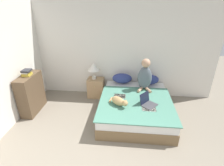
{
  "coord_description": "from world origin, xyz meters",
  "views": [
    {
      "loc": [
        0.33,
        -0.94,
        2.53
      ],
      "look_at": [
        -0.02,
        2.67,
        0.8
      ],
      "focal_mm": 28.0,
      "sensor_mm": 36.0,
      "label": 1
    }
  ],
  "objects_px": {
    "bed": "(135,107)",
    "laptop_open": "(148,103)",
    "pillow_near": "(122,78)",
    "cat_tabby": "(119,101)",
    "pillow_far": "(149,79)",
    "nightstand": "(96,88)",
    "table_lamp": "(94,67)",
    "person_sitting": "(145,76)",
    "bookshelf": "(31,94)",
    "book_stack_top": "(27,73)"
  },
  "relations": [
    {
      "from": "person_sitting",
      "to": "laptop_open",
      "type": "bearing_deg",
      "value": -87.44
    },
    {
      "from": "bed",
      "to": "book_stack_top",
      "type": "xyz_separation_m",
      "value": [
        -2.52,
        -0.06,
        0.8
      ]
    },
    {
      "from": "cat_tabby",
      "to": "nightstand",
      "type": "bearing_deg",
      "value": 162.64
    },
    {
      "from": "pillow_near",
      "to": "book_stack_top",
      "type": "xyz_separation_m",
      "value": [
        -2.16,
        -0.87,
        0.44
      ]
    },
    {
      "from": "pillow_near",
      "to": "laptop_open",
      "type": "relative_size",
      "value": 1.25
    },
    {
      "from": "person_sitting",
      "to": "bookshelf",
      "type": "xyz_separation_m",
      "value": [
        -2.74,
        -0.59,
        -0.34
      ]
    },
    {
      "from": "person_sitting",
      "to": "cat_tabby",
      "type": "xyz_separation_m",
      "value": [
        -0.59,
        -0.84,
        -0.27
      ]
    },
    {
      "from": "bookshelf",
      "to": "pillow_far",
      "type": "bearing_deg",
      "value": 16.97
    },
    {
      "from": "pillow_far",
      "to": "table_lamp",
      "type": "distance_m",
      "value": 1.53
    },
    {
      "from": "bed",
      "to": "laptop_open",
      "type": "height_order",
      "value": "laptop_open"
    },
    {
      "from": "pillow_near",
      "to": "pillow_far",
      "type": "distance_m",
      "value": 0.72
    },
    {
      "from": "cat_tabby",
      "to": "laptop_open",
      "type": "xyz_separation_m",
      "value": [
        0.63,
        0.07,
        -0.04
      ]
    },
    {
      "from": "pillow_near",
      "to": "cat_tabby",
      "type": "distance_m",
      "value": 1.14
    },
    {
      "from": "nightstand",
      "to": "table_lamp",
      "type": "bearing_deg",
      "value": 177.71
    },
    {
      "from": "laptop_open",
      "to": "pillow_near",
      "type": "bearing_deg",
      "value": 69.38
    },
    {
      "from": "table_lamp",
      "to": "bookshelf",
      "type": "xyz_separation_m",
      "value": [
        -1.39,
        -0.87,
        -0.41
      ]
    },
    {
      "from": "bed",
      "to": "cat_tabby",
      "type": "xyz_separation_m",
      "value": [
        -0.37,
        -0.32,
        0.32
      ]
    },
    {
      "from": "cat_tabby",
      "to": "pillow_near",
      "type": "bearing_deg",
      "value": 129.07
    },
    {
      "from": "nightstand",
      "to": "cat_tabby",
      "type": "bearing_deg",
      "value": -57.12
    },
    {
      "from": "person_sitting",
      "to": "bookshelf",
      "type": "bearing_deg",
      "value": -167.93
    },
    {
      "from": "pillow_near",
      "to": "table_lamp",
      "type": "relative_size",
      "value": 1.18
    },
    {
      "from": "nightstand",
      "to": "pillow_near",
      "type": "bearing_deg",
      "value": 1.24
    },
    {
      "from": "cat_tabby",
      "to": "table_lamp",
      "type": "xyz_separation_m",
      "value": [
        -0.76,
        1.12,
        0.34
      ]
    },
    {
      "from": "bed",
      "to": "nightstand",
      "type": "xyz_separation_m",
      "value": [
        -1.1,
        0.8,
        0.05
      ]
    },
    {
      "from": "person_sitting",
      "to": "laptop_open",
      "type": "height_order",
      "value": "person_sitting"
    },
    {
      "from": "laptop_open",
      "to": "table_lamp",
      "type": "bearing_deg",
      "value": 92.38
    },
    {
      "from": "person_sitting",
      "to": "bookshelf",
      "type": "height_order",
      "value": "person_sitting"
    },
    {
      "from": "nightstand",
      "to": "bed",
      "type": "bearing_deg",
      "value": -35.99
    },
    {
      "from": "table_lamp",
      "to": "nightstand",
      "type": "bearing_deg",
      "value": -2.29
    },
    {
      "from": "pillow_far",
      "to": "book_stack_top",
      "type": "xyz_separation_m",
      "value": [
        -2.89,
        -0.87,
        0.44
      ]
    },
    {
      "from": "pillow_far",
      "to": "laptop_open",
      "type": "height_order",
      "value": "pillow_far"
    },
    {
      "from": "nightstand",
      "to": "bookshelf",
      "type": "distance_m",
      "value": 1.68
    },
    {
      "from": "table_lamp",
      "to": "bookshelf",
      "type": "distance_m",
      "value": 1.69
    },
    {
      "from": "person_sitting",
      "to": "book_stack_top",
      "type": "xyz_separation_m",
      "value": [
        -2.74,
        -0.58,
        0.21
      ]
    },
    {
      "from": "laptop_open",
      "to": "book_stack_top",
      "type": "relative_size",
      "value": 1.9
    },
    {
      "from": "person_sitting",
      "to": "table_lamp",
      "type": "relative_size",
      "value": 1.77
    },
    {
      "from": "person_sitting",
      "to": "cat_tabby",
      "type": "relative_size",
      "value": 1.84
    },
    {
      "from": "book_stack_top",
      "to": "laptop_open",
      "type": "bearing_deg",
      "value": -3.87
    },
    {
      "from": "pillow_near",
      "to": "table_lamp",
      "type": "height_order",
      "value": "table_lamp"
    },
    {
      "from": "table_lamp",
      "to": "bookshelf",
      "type": "relative_size",
      "value": 0.48
    },
    {
      "from": "bed",
      "to": "nightstand",
      "type": "distance_m",
      "value": 1.36
    },
    {
      "from": "pillow_far",
      "to": "cat_tabby",
      "type": "relative_size",
      "value": 1.23
    },
    {
      "from": "bed",
      "to": "laptop_open",
      "type": "xyz_separation_m",
      "value": [
        0.25,
        -0.25,
        0.28
      ]
    },
    {
      "from": "laptop_open",
      "to": "bookshelf",
      "type": "xyz_separation_m",
      "value": [
        -2.78,
        0.18,
        -0.03
      ]
    },
    {
      "from": "pillow_far",
      "to": "bed",
      "type": "bearing_deg",
      "value": -113.91
    },
    {
      "from": "cat_tabby",
      "to": "bookshelf",
      "type": "height_order",
      "value": "bookshelf"
    },
    {
      "from": "cat_tabby",
      "to": "book_stack_top",
      "type": "distance_m",
      "value": 2.22
    },
    {
      "from": "pillow_far",
      "to": "cat_tabby",
      "type": "xyz_separation_m",
      "value": [
        -0.73,
        -1.13,
        -0.04
      ]
    },
    {
      "from": "table_lamp",
      "to": "cat_tabby",
      "type": "bearing_deg",
      "value": -55.74
    },
    {
      "from": "bookshelf",
      "to": "bed",
      "type": "bearing_deg",
      "value": 1.53
    }
  ]
}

